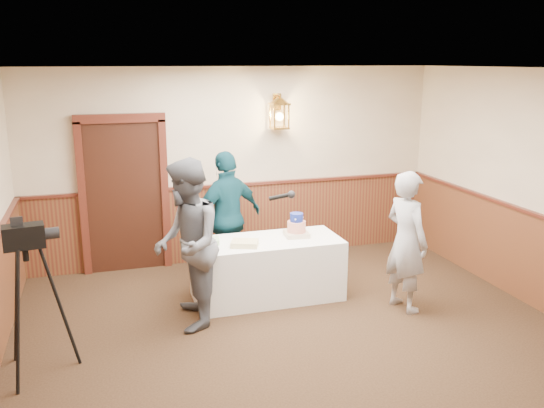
{
  "coord_description": "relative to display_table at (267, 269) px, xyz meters",
  "views": [
    {
      "loc": [
        -1.91,
        -4.52,
        2.88
      ],
      "look_at": [
        -0.01,
        1.7,
        1.25
      ],
      "focal_mm": 38.0,
      "sensor_mm": 36.0,
      "label": 1
    }
  ],
  "objects": [
    {
      "name": "room_shell",
      "position": [
        -0.05,
        -1.45,
        1.15
      ],
      "size": [
        6.02,
        7.02,
        2.81
      ],
      "color": "#C7B295",
      "rests_on": "ground"
    },
    {
      "name": "interviewer",
      "position": [
        -1.05,
        -0.48,
        0.56
      ],
      "size": [
        1.55,
        1.0,
        1.88
      ],
      "rotation": [
        0.0,
        0.0,
        -1.7
      ],
      "color": "#54565E",
      "rests_on": "ground"
    },
    {
      "name": "display_table",
      "position": [
        0.0,
        0.0,
        0.0
      ],
      "size": [
        1.8,
        0.8,
        0.75
      ],
      "primitive_type": "cube",
      "color": "white",
      "rests_on": "ground"
    },
    {
      "name": "baker",
      "position": [
        1.46,
        -0.78,
        0.46
      ],
      "size": [
        0.53,
        0.69,
        1.67
      ],
      "primitive_type": "imported",
      "rotation": [
        0.0,
        0.0,
        1.81
      ],
      "color": "#A5A5AA",
      "rests_on": "ground"
    },
    {
      "name": "sheet_cake_yellow",
      "position": [
        -0.32,
        -0.15,
        0.41
      ],
      "size": [
        0.37,
        0.33,
        0.06
      ],
      "primitive_type": "cube",
      "rotation": [
        0.0,
        0.0,
        -0.37
      ],
      "color": "#EFE38F",
      "rests_on": "display_table"
    },
    {
      "name": "sheet_cake_green",
      "position": [
        -0.72,
        0.08,
        0.41
      ],
      "size": [
        0.31,
        0.27,
        0.06
      ],
      "primitive_type": "cube",
      "rotation": [
        0.0,
        0.0,
        -0.18
      ],
      "color": "#92C68B",
      "rests_on": "display_table"
    },
    {
      "name": "tv_camera_rig",
      "position": [
        -2.59,
        -1.06,
        0.28
      ],
      "size": [
        0.57,
        0.53,
        1.45
      ],
      "rotation": [
        0.0,
        0.0,
        0.14
      ],
      "color": "black",
      "rests_on": "ground"
    },
    {
      "name": "ground",
      "position": [
        0.01,
        -1.9,
        -0.38
      ],
      "size": [
        7.0,
        7.0,
        0.0
      ],
      "primitive_type": "plane",
      "color": "black",
      "rests_on": "ground"
    },
    {
      "name": "assistant_p",
      "position": [
        -0.33,
        0.7,
        0.5
      ],
      "size": [
        1.11,
        0.81,
        1.75
      ],
      "primitive_type": "imported",
      "rotation": [
        0.0,
        0.0,
        3.56
      ],
      "color": "#103E4B",
      "rests_on": "ground"
    },
    {
      "name": "tiered_cake",
      "position": [
        0.39,
        0.05,
        0.49
      ],
      "size": [
        0.31,
        0.31,
        0.29
      ],
      "rotation": [
        0.0,
        0.0,
        -0.09
      ],
      "color": "beige",
      "rests_on": "display_table"
    }
  ]
}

